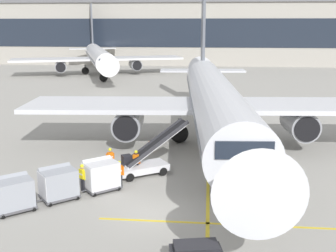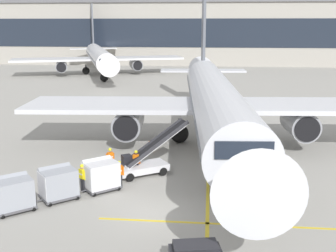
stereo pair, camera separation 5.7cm
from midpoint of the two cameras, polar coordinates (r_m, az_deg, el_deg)
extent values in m
plane|color=#9E9B93|center=(22.85, -2.22, -11.78)|extent=(600.00, 600.00, 0.00)
cylinder|color=silver|center=(33.42, 6.40, 3.50)|extent=(5.92, 30.60, 3.68)
cube|color=slate|center=(33.42, 6.40, 3.50)|extent=(5.87, 29.39, 0.44)
cone|color=silver|center=(17.05, 11.25, -6.82)|extent=(3.76, 3.93, 3.50)
cone|color=silver|center=(51.32, 4.69, 7.43)|extent=(3.56, 6.11, 3.13)
cube|color=silver|center=(34.52, -7.03, 2.88)|extent=(14.86, 7.14, 0.36)
cylinder|color=#93969E|center=(34.06, -5.35, 0.50)|extent=(2.57, 4.11, 2.28)
cylinder|color=black|center=(32.11, -5.76, -0.33)|extent=(1.95, 0.26, 1.94)
cube|color=silver|center=(35.84, 19.07, 2.62)|extent=(14.86, 7.14, 0.36)
cylinder|color=#93969E|center=(35.23, 17.54, 0.35)|extent=(2.57, 4.11, 2.28)
cylinder|color=black|center=(33.34, 18.48, -0.46)|extent=(1.95, 0.26, 1.94)
cube|color=slate|center=(49.54, 4.90, 13.03)|extent=(0.55, 3.66, 9.12)
cube|color=silver|center=(49.53, 4.81, 7.52)|extent=(9.98, 3.15, 0.20)
cube|color=#1E2633|center=(19.29, 10.06, -2.60)|extent=(2.69, 1.84, 0.81)
cylinder|color=#47474C|center=(25.26, 8.00, -5.80)|extent=(0.22, 0.22, 1.30)
sphere|color=black|center=(25.49, 7.95, -7.18)|extent=(1.59, 1.59, 1.59)
cylinder|color=#47474C|center=(35.30, 1.61, 0.00)|extent=(0.22, 0.22, 1.30)
sphere|color=black|center=(35.46, 1.60, -1.02)|extent=(1.59, 1.59, 1.59)
cylinder|color=#47474C|center=(35.76, 10.50, -0.05)|extent=(0.22, 0.22, 1.30)
sphere|color=black|center=(35.92, 10.46, -1.05)|extent=(1.59, 1.59, 1.59)
cube|color=silver|center=(28.09, -3.50, -5.69)|extent=(3.72, 3.19, 0.44)
cube|color=black|center=(27.88, -5.58, -4.64)|extent=(0.81, 0.80, 0.70)
cylinder|color=#333338|center=(28.11, -4.30, -4.36)|extent=(0.08, 0.08, 0.80)
cube|color=silver|center=(28.05, -1.55, -2.45)|extent=(4.34, 3.25, 2.72)
cube|color=black|center=(28.03, -1.55, -2.28)|extent=(4.14, 3.06, 2.57)
cube|color=#333338|center=(27.64, -1.16, -2.44)|extent=(3.84, 2.52, 2.74)
cube|color=#333338|center=(28.40, -1.94, -2.00)|extent=(3.84, 2.52, 2.74)
cylinder|color=black|center=(28.02, -0.64, -6.20)|extent=(0.58, 0.47, 0.56)
cylinder|color=black|center=(29.26, -1.94, -5.32)|extent=(0.58, 0.47, 0.56)
cylinder|color=black|center=(27.10, -5.18, -6.96)|extent=(0.58, 0.47, 0.56)
cylinder|color=black|center=(28.39, -6.31, -6.01)|extent=(0.58, 0.47, 0.56)
cube|color=#515156|center=(26.02, -8.98, -8.15)|extent=(2.56, 2.51, 0.12)
cylinder|color=#4C4C51|center=(25.53, -11.74, -8.74)|extent=(0.58, 0.51, 0.07)
cube|color=silver|center=(25.73, -9.05, -6.47)|extent=(2.42, 2.37, 1.50)
cube|color=silver|center=(25.91, -9.49, -5.12)|extent=(1.95, 1.82, 0.74)
cube|color=silver|center=(25.37, -11.02, -6.87)|extent=(0.95, 1.12, 1.38)
sphere|color=black|center=(26.32, -11.21, -8.13)|extent=(0.30, 0.30, 0.30)
sphere|color=black|center=(25.17, -9.95, -9.12)|extent=(0.30, 0.30, 0.30)
sphere|color=black|center=(26.94, -8.07, -7.48)|extent=(0.30, 0.30, 0.30)
sphere|color=black|center=(25.81, -6.70, -8.40)|extent=(0.30, 0.30, 0.30)
cube|color=#515156|center=(25.23, -14.51, -9.16)|extent=(2.56, 2.51, 0.12)
cylinder|color=#4C4C51|center=(24.86, -17.46, -9.74)|extent=(0.58, 0.51, 0.07)
cube|color=#9EA3AD|center=(24.93, -14.62, -7.44)|extent=(2.42, 2.37, 1.50)
cube|color=#9EA3AD|center=(25.12, -15.02, -6.03)|extent=(1.95, 1.82, 0.74)
cube|color=silver|center=(24.66, -16.74, -7.83)|extent=(0.95, 1.12, 1.38)
sphere|color=black|center=(25.63, -16.74, -9.09)|extent=(0.30, 0.30, 0.30)
sphere|color=black|center=(24.43, -15.72, -10.17)|extent=(0.30, 0.30, 0.30)
sphere|color=black|center=(26.10, -13.37, -8.44)|extent=(0.30, 0.30, 0.30)
sphere|color=black|center=(24.92, -12.21, -9.46)|extent=(0.30, 0.30, 0.30)
cube|color=#515156|center=(24.52, -20.07, -10.27)|extent=(2.56, 2.51, 0.12)
cube|color=#9EA3AD|center=(24.21, -20.23, -8.52)|extent=(2.42, 2.37, 1.50)
cube|color=#9EA3AD|center=(24.40, -20.58, -7.05)|extent=(1.95, 1.82, 0.74)
sphere|color=black|center=(23.78, -21.52, -11.33)|extent=(0.30, 0.30, 0.30)
sphere|color=black|center=(25.32, -18.70, -9.52)|extent=(0.30, 0.30, 0.30)
sphere|color=black|center=(24.12, -17.77, -10.65)|extent=(0.30, 0.30, 0.30)
cube|color=#28282D|center=(17.51, 3.86, -16.07)|extent=(1.94, 1.29, 0.24)
cylinder|color=black|center=(28.75, -7.59, -5.47)|extent=(0.15, 0.15, 0.86)
cylinder|color=black|center=(28.73, -7.94, -5.50)|extent=(0.15, 0.15, 0.86)
cube|color=orange|center=(28.51, -7.81, -4.12)|extent=(0.44, 0.37, 0.58)
cube|color=white|center=(28.39, -7.77, -4.20)|extent=(0.32, 0.14, 0.08)
sphere|color=tan|center=(28.39, -7.84, -3.34)|extent=(0.21, 0.21, 0.21)
sphere|color=yellow|center=(28.37, -7.84, -3.20)|extent=(0.23, 0.23, 0.23)
cylinder|color=orange|center=(28.56, -7.33, -4.18)|extent=(0.09, 0.09, 0.56)
cylinder|color=orange|center=(28.49, -8.28, -4.25)|extent=(0.09, 0.09, 0.56)
cylinder|color=black|center=(26.11, -6.34, -7.46)|extent=(0.15, 0.15, 0.86)
cylinder|color=black|center=(26.13, -6.74, -7.45)|extent=(0.15, 0.15, 0.86)
cube|color=orange|center=(25.87, -6.58, -5.97)|extent=(0.40, 0.28, 0.58)
cube|color=white|center=(25.76, -6.61, -6.06)|extent=(0.34, 0.05, 0.08)
sphere|color=#9E7051|center=(25.74, -6.61, -5.11)|extent=(0.21, 0.21, 0.21)
sphere|color=yellow|center=(25.71, -6.61, -4.96)|extent=(0.23, 0.23, 0.23)
cylinder|color=orange|center=(25.86, -6.05, -6.08)|extent=(0.09, 0.09, 0.56)
cylinder|color=orange|center=(25.92, -7.11, -6.06)|extent=(0.09, 0.09, 0.56)
cylinder|color=black|center=(28.07, -4.09, -5.87)|extent=(0.15, 0.15, 0.86)
cylinder|color=black|center=(28.08, -4.46, -5.87)|extent=(0.15, 0.15, 0.86)
cube|color=orange|center=(27.84, -4.30, -4.48)|extent=(0.41, 0.28, 0.58)
cube|color=white|center=(27.72, -4.31, -4.56)|extent=(0.34, 0.05, 0.08)
sphere|color=brown|center=(27.71, -4.32, -3.67)|extent=(0.21, 0.21, 0.21)
sphere|color=yellow|center=(27.69, -4.32, -3.53)|extent=(0.23, 0.23, 0.23)
cylinder|color=orange|center=(27.84, -3.80, -4.57)|extent=(0.09, 0.09, 0.56)
cylinder|color=orange|center=(27.87, -4.79, -4.57)|extent=(0.09, 0.09, 0.56)
cylinder|color=black|center=(25.80, -11.34, -7.92)|extent=(0.15, 0.15, 0.86)
cylinder|color=black|center=(25.94, -11.57, -7.81)|extent=(0.15, 0.15, 0.86)
cube|color=yellow|center=(25.62, -11.53, -6.37)|extent=(0.45, 0.42, 0.58)
cube|color=white|center=(25.55, -11.76, -6.44)|extent=(0.28, 0.22, 0.08)
sphere|color=tan|center=(25.48, -11.58, -5.51)|extent=(0.21, 0.21, 0.21)
sphere|color=yellow|center=(25.46, -11.59, -5.36)|extent=(0.23, 0.23, 0.23)
cylinder|color=yellow|center=(25.45, -11.21, -6.61)|extent=(0.09, 0.09, 0.56)
cylinder|color=yellow|center=(25.82, -11.84, -6.34)|extent=(0.09, 0.09, 0.56)
cube|color=black|center=(33.90, -2.51, -3.08)|extent=(0.61, 0.61, 0.05)
cone|color=orange|center=(33.80, -2.52, -2.52)|extent=(0.48, 0.48, 0.64)
cylinder|color=white|center=(33.79, -2.52, -2.47)|extent=(0.27, 0.27, 0.08)
cube|color=yellow|center=(34.34, 5.58, -2.95)|extent=(0.20, 110.00, 0.01)
cube|color=yellow|center=(21.89, 6.48, -13.06)|extent=(12.00, 0.20, 0.01)
cube|color=#A8A399|center=(107.98, 4.25, 12.40)|extent=(102.70, 16.11, 14.59)
cube|color=#1E2633|center=(99.87, 4.12, 12.50)|extent=(99.61, 0.10, 6.56)
cube|color=slate|center=(106.46, 4.30, 16.50)|extent=(101.67, 13.69, 0.70)
cylinder|color=white|center=(83.23, -9.33, 9.33)|extent=(14.02, 32.37, 3.42)
cube|color=slate|center=(83.23, -9.33, 9.33)|extent=(13.62, 31.13, 0.41)
cone|color=white|center=(65.12, -8.11, 8.18)|extent=(4.19, 4.30, 3.25)
cone|color=white|center=(102.40, -10.17, 10.25)|extent=(4.54, 6.13, 2.91)
cube|color=white|center=(83.92, -15.25, 8.72)|extent=(17.00, 11.37, 0.36)
cylinder|color=#93969E|center=(83.34, -14.29, 7.89)|extent=(3.41, 4.76, 2.12)
cylinder|color=black|center=(81.15, -14.30, 7.74)|extent=(1.74, 0.70, 1.80)
cube|color=white|center=(85.13, -3.55, 9.24)|extent=(17.00, 11.37, 0.36)
cylinder|color=#93969E|center=(84.37, -4.36, 8.34)|extent=(3.41, 4.76, 2.12)
cylinder|color=black|center=(82.21, -4.11, 8.20)|extent=(1.74, 0.70, 1.80)
cube|color=slate|center=(100.86, -10.25, 13.26)|extent=(1.56, 3.84, 9.92)
cube|color=white|center=(100.75, -10.11, 10.34)|extent=(10.96, 5.98, 0.20)
cube|color=#1E2633|center=(67.45, -8.32, 8.80)|extent=(2.77, 2.24, 0.75)
cylinder|color=#47474C|center=(73.61, -8.68, 6.99)|extent=(0.22, 0.22, 1.19)
sphere|color=black|center=(73.68, -8.66, 6.53)|extent=(1.46, 1.46, 1.46)
cylinder|color=#47474C|center=(84.94, -11.10, 7.78)|extent=(0.22, 0.22, 1.19)
sphere|color=black|center=(85.00, -11.08, 7.38)|extent=(1.46, 1.46, 1.46)
cylinder|color=#47474C|center=(85.30, -7.62, 7.94)|extent=(0.22, 0.22, 1.19)
sphere|color=black|center=(85.36, -7.61, 7.54)|extent=(1.46, 1.46, 1.46)
camera|label=1|loc=(0.03, -89.94, 0.01)|focal=44.79mm
camera|label=2|loc=(0.03, 90.06, -0.01)|focal=44.79mm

